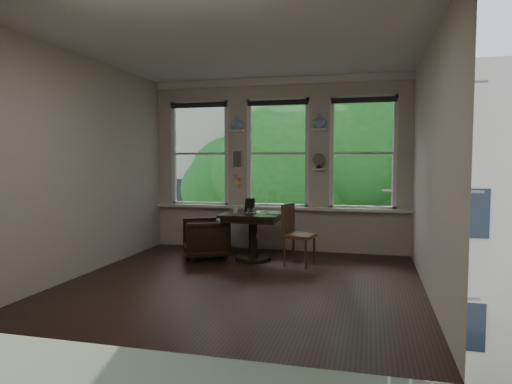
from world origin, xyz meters
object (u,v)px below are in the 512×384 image
(armchair_left, at_px, (206,239))
(side_chair_right, at_px, (300,235))
(laptop, at_px, (272,214))
(mug, at_px, (235,211))
(table, at_px, (253,237))

(armchair_left, distance_m, side_chair_right, 1.56)
(laptop, distance_m, mug, 0.61)
(armchair_left, bearing_deg, mug, 53.82)
(laptop, bearing_deg, mug, -157.21)
(side_chair_right, bearing_deg, mug, 99.87)
(armchair_left, xyz_separation_m, side_chair_right, (1.55, -0.14, 0.14))
(table, bearing_deg, side_chair_right, -14.53)
(mug, bearing_deg, side_chair_right, -3.93)
(laptop, height_order, mug, mug)
(side_chair_right, relative_size, mug, 9.45)
(table, distance_m, armchair_left, 0.78)
(laptop, xyz_separation_m, mug, (-0.60, 0.05, 0.03))
(table, height_order, mug, mug)
(armchair_left, distance_m, laptop, 1.22)
(armchair_left, bearing_deg, laptop, 55.63)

